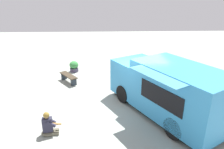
{
  "coord_description": "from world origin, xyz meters",
  "views": [
    {
      "loc": [
        -1.39,
        -8.99,
        4.94
      ],
      "look_at": [
        -0.97,
        1.65,
        0.79
      ],
      "focal_mm": 33.59,
      "sensor_mm": 36.0,
      "label": 1
    }
  ],
  "objects_px": {
    "person_customer": "(48,126)",
    "planter_flowering_far": "(179,70)",
    "planter_flowering_near": "(74,66)",
    "plaza_bench": "(68,77)",
    "food_truck": "(166,90)"
  },
  "relations": [
    {
      "from": "person_customer",
      "to": "planter_flowering_far",
      "type": "relative_size",
      "value": 1.33
    },
    {
      "from": "person_customer",
      "to": "planter_flowering_near",
      "type": "distance_m",
      "value": 6.74
    },
    {
      "from": "person_customer",
      "to": "plaza_bench",
      "type": "relative_size",
      "value": 0.65
    },
    {
      "from": "person_customer",
      "to": "plaza_bench",
      "type": "xyz_separation_m",
      "value": [
        -0.02,
        4.9,
        -0.02
      ]
    },
    {
      "from": "person_customer",
      "to": "planter_flowering_far",
      "type": "bearing_deg",
      "value": 39.72
    },
    {
      "from": "planter_flowering_far",
      "to": "plaza_bench",
      "type": "height_order",
      "value": "planter_flowering_far"
    },
    {
      "from": "planter_flowering_near",
      "to": "planter_flowering_far",
      "type": "xyz_separation_m",
      "value": [
        6.74,
        -1.08,
        0.02
      ]
    },
    {
      "from": "food_truck",
      "to": "person_customer",
      "type": "height_order",
      "value": "food_truck"
    },
    {
      "from": "food_truck",
      "to": "planter_flowering_far",
      "type": "xyz_separation_m",
      "value": [
        2.12,
        4.42,
        -0.75
      ]
    },
    {
      "from": "planter_flowering_far",
      "to": "plaza_bench",
      "type": "xyz_separation_m",
      "value": [
        -6.83,
        -0.76,
        -0.03
      ]
    },
    {
      "from": "planter_flowering_near",
      "to": "plaza_bench",
      "type": "distance_m",
      "value": 1.84
    },
    {
      "from": "food_truck",
      "to": "planter_flowering_far",
      "type": "bearing_deg",
      "value": 64.38
    },
    {
      "from": "planter_flowering_far",
      "to": "person_customer",
      "type": "bearing_deg",
      "value": -140.28
    },
    {
      "from": "person_customer",
      "to": "planter_flowering_far",
      "type": "distance_m",
      "value": 8.86
    },
    {
      "from": "food_truck",
      "to": "person_customer",
      "type": "xyz_separation_m",
      "value": [
        -4.7,
        -1.24,
        -0.76
      ]
    }
  ]
}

